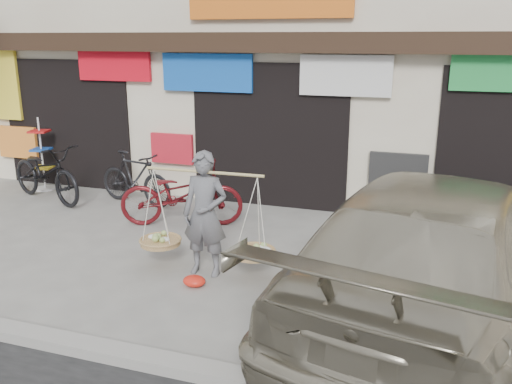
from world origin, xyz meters
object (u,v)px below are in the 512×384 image
(bike_1, at_px, (135,178))
(bike_2, at_px, (181,194))
(street_vendor, at_px, (205,219))
(bike_0, at_px, (46,172))
(suv, at_px, (440,248))
(display_rack, at_px, (42,161))

(bike_1, xyz_separation_m, bike_2, (1.40, -0.84, 0.03))
(street_vendor, xyz_separation_m, bike_0, (-4.38, 2.18, -0.22))
(street_vendor, xyz_separation_m, bike_2, (-1.20, 1.71, -0.24))
(bike_2, relative_size, suv, 0.34)
(bike_0, xyz_separation_m, display_rack, (-0.62, 0.66, 0.05))
(street_vendor, relative_size, display_rack, 1.25)
(display_rack, bearing_deg, street_vendor, -29.58)
(street_vendor, relative_size, suv, 0.31)
(bike_1, height_order, display_rack, display_rack)
(bike_0, height_order, bike_1, bike_0)
(bike_0, xyz_separation_m, bike_1, (1.79, 0.36, -0.05))
(bike_1, distance_m, bike_2, 1.63)
(bike_0, bearing_deg, street_vendor, -96.36)
(street_vendor, relative_size, bike_0, 0.88)
(suv, xyz_separation_m, display_rack, (-7.99, 3.08, -0.22))
(street_vendor, distance_m, bike_0, 4.90)
(bike_1, xyz_separation_m, display_rack, (-2.40, 0.29, 0.10))
(bike_2, xyz_separation_m, suv, (4.19, -1.95, 0.30))
(street_vendor, distance_m, bike_2, 2.10)
(street_vendor, height_order, bike_0, street_vendor)
(street_vendor, xyz_separation_m, display_rack, (-5.00, 2.84, -0.17))
(street_vendor, bearing_deg, display_rack, 148.78)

